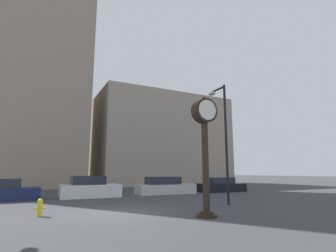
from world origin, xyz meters
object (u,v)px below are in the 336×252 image
at_px(car_white, 90,188).
at_px(car_navy, 2,191).
at_px(fire_hydrant_near, 40,207).
at_px(street_lamp_right, 222,125).
at_px(street_clock, 205,139).
at_px(car_black, 221,186).
at_px(car_silver, 165,187).

bearing_deg(car_white, car_navy, 177.41).
distance_m(car_navy, car_white, 5.29).
distance_m(car_white, fire_hydrant_near, 7.97).
height_order(fire_hydrant_near, street_lamp_right, street_lamp_right).
xyz_separation_m(street_clock, car_black, (9.05, 10.63, -2.59)).
distance_m(car_silver, street_lamp_right, 8.48).
xyz_separation_m(car_black, fire_hydrant_near, (-14.98, -7.40, -0.18)).
bearing_deg(car_silver, street_clock, -105.82).
distance_m(street_clock, car_white, 11.09).
height_order(car_silver, street_lamp_right, street_lamp_right).
relative_size(car_silver, fire_hydrant_near, 6.94).
relative_size(car_silver, car_black, 1.10).
bearing_deg(car_silver, car_black, 1.54).
relative_size(car_white, street_lamp_right, 0.60).
bearing_deg(street_lamp_right, fire_hydrant_near, 179.52).
distance_m(car_black, street_lamp_right, 10.16).
xyz_separation_m(car_white, car_black, (11.67, 0.15, -0.09)).
distance_m(car_black, fire_hydrant_near, 16.71).
bearing_deg(fire_hydrant_near, car_white, 65.48).
xyz_separation_m(car_silver, car_black, (5.65, -0.03, -0.04)).
height_order(street_clock, street_lamp_right, street_lamp_right).
bearing_deg(car_silver, street_lamp_right, -87.88).
height_order(car_white, car_silver, car_white).
height_order(car_black, street_lamp_right, street_lamp_right).
xyz_separation_m(car_white, fire_hydrant_near, (-3.31, -7.25, -0.27)).
height_order(street_clock, car_navy, street_clock).
xyz_separation_m(car_navy, street_lamp_right, (11.35, -7.61, 3.94)).
xyz_separation_m(fire_hydrant_near, street_lamp_right, (9.37, -0.08, 4.15)).
distance_m(car_silver, car_black, 5.65).
distance_m(car_navy, car_black, 16.96).
relative_size(fire_hydrant_near, street_lamp_right, 0.10).
relative_size(car_navy, car_silver, 0.87).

